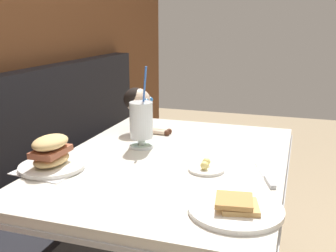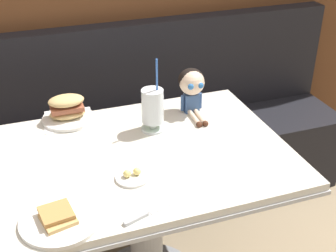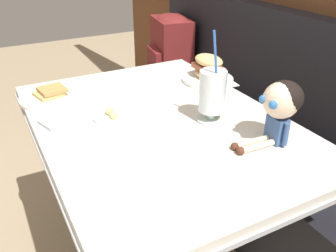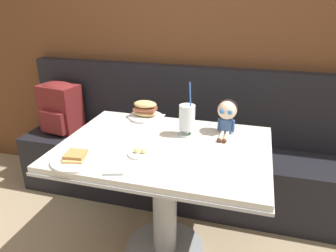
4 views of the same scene
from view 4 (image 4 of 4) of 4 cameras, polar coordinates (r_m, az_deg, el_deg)
name	(u,v)px [view 4 (image 4 of 4)]	position (r m, az deg, el deg)	size (l,w,h in m)	color
wood_panel_wall	(198,37)	(2.39, 5.44, 15.69)	(4.40, 0.08, 2.40)	brown
booth_bench	(188,159)	(2.43, 3.62, -5.91)	(2.60, 0.48, 1.00)	black
diner_table	(165,176)	(1.79, -0.60, -9.05)	(1.11, 0.81, 0.74)	silver
toast_plate	(77,159)	(1.59, -16.06, -5.73)	(0.25, 0.25, 0.04)	white
milkshake_glass	(187,119)	(1.77, 3.44, 1.33)	(0.10, 0.10, 0.32)	silver
sandwich_plate	(145,111)	(2.05, -4.10, 2.67)	(0.22, 0.22, 0.12)	white
butter_saucer	(140,153)	(1.59, -5.04, -4.91)	(0.12, 0.12, 0.04)	white
butter_knife	(121,174)	(1.44, -8.47, -8.52)	(0.23, 0.09, 0.01)	silver
seated_doll	(227,112)	(1.82, 10.57, 2.54)	(0.12, 0.22, 0.20)	#385689
backpack	(60,106)	(2.67, -18.85, 3.36)	(0.33, 0.29, 0.41)	maroon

